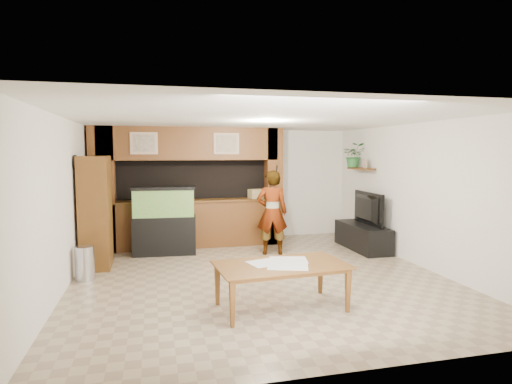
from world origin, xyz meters
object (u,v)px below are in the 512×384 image
object	(u,v)px
television	(363,208)
person	(272,212)
pantry_cabinet	(96,212)
dining_table	(282,287)
aquarium	(164,221)

from	to	relation	value
television	person	bearing A→B (deg)	90.72
pantry_cabinet	dining_table	world-z (taller)	pantry_cabinet
pantry_cabinet	television	bearing A→B (deg)	1.92
aquarium	person	size ratio (longest dim) A/B	0.81
pantry_cabinet	dining_table	distance (m)	3.91
aquarium	television	bearing A→B (deg)	-3.23
aquarium	television	size ratio (longest dim) A/B	1.14
dining_table	television	bearing A→B (deg)	43.11
pantry_cabinet	person	distance (m)	3.35
aquarium	television	world-z (taller)	aquarium
pantry_cabinet	aquarium	world-z (taller)	pantry_cabinet
pantry_cabinet	television	size ratio (longest dim) A/B	1.66
aquarium	dining_table	world-z (taller)	aquarium
pantry_cabinet	person	xyz separation A→B (m)	(3.34, 0.19, -0.15)
pantry_cabinet	person	bearing A→B (deg)	3.31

